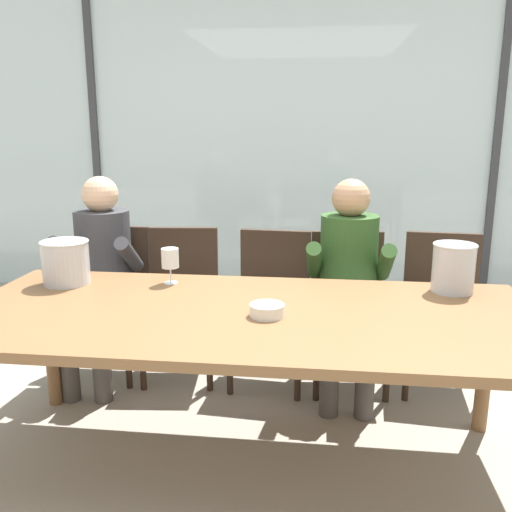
% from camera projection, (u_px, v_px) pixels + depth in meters
% --- Properties ---
extents(ground, '(14.00, 14.00, 0.00)m').
position_uv_depth(ground, '(268.00, 368.00, 3.36)').
color(ground, '#9E9384').
extents(window_glass_panel, '(7.61, 0.03, 2.60)m').
position_uv_depth(window_glass_panel, '(287.00, 147.00, 4.64)').
color(window_glass_panel, silver).
rests_on(window_glass_panel, ground).
extents(window_mullion_left, '(0.06, 0.06, 2.60)m').
position_uv_depth(window_mullion_left, '(96.00, 147.00, 4.81)').
color(window_mullion_left, '#38383D').
rests_on(window_mullion_left, ground).
extents(window_mullion_right, '(0.06, 0.06, 2.60)m').
position_uv_depth(window_mullion_right, '(496.00, 148.00, 4.42)').
color(window_mullion_right, '#38383D').
rests_on(window_mullion_right, ground).
extents(hillside_vineyard, '(13.61, 2.40, 1.85)m').
position_uv_depth(hillside_vineyard, '(302.00, 164.00, 8.36)').
color(hillside_vineyard, '#568942').
rests_on(hillside_vineyard, ground).
extents(dining_table, '(2.41, 1.05, 0.72)m').
position_uv_depth(dining_table, '(246.00, 325.00, 2.24)').
color(dining_table, brown).
rests_on(dining_table, ground).
extents(chair_near_curtain, '(0.44, 0.44, 0.87)m').
position_uv_depth(chair_near_curtain, '(112.00, 288.00, 3.29)').
color(chair_near_curtain, '#332319').
rests_on(chair_near_curtain, ground).
extents(chair_left_of_center, '(0.48, 0.48, 0.87)m').
position_uv_depth(chair_left_of_center, '(182.00, 290.00, 3.24)').
color(chair_left_of_center, '#332319').
rests_on(chair_left_of_center, ground).
extents(chair_center, '(0.47, 0.47, 0.87)m').
position_uv_depth(chair_center, '(272.00, 295.00, 3.16)').
color(chair_center, '#332319').
rests_on(chair_center, ground).
extents(chair_right_of_center, '(0.47, 0.47, 0.87)m').
position_uv_depth(chair_right_of_center, '(348.00, 297.00, 3.12)').
color(chair_right_of_center, '#332319').
rests_on(chair_right_of_center, ground).
extents(chair_near_window_right, '(0.48, 0.48, 0.87)m').
position_uv_depth(chair_near_window_right, '(442.00, 299.00, 3.08)').
color(chair_near_window_right, '#332319').
rests_on(chair_near_window_right, ground).
extents(person_charcoal_jacket, '(0.48, 0.62, 1.19)m').
position_uv_depth(person_charcoal_jacket, '(100.00, 266.00, 3.12)').
color(person_charcoal_jacket, '#38383D').
rests_on(person_charcoal_jacket, ground).
extents(person_olive_shirt, '(0.46, 0.61, 1.19)m').
position_uv_depth(person_olive_shirt, '(349.00, 274.00, 2.96)').
color(person_olive_shirt, '#2D5123').
rests_on(person_olive_shirt, ground).
extents(ice_bucket_primary, '(0.23, 0.23, 0.21)m').
position_uv_depth(ice_bucket_primary, '(66.00, 262.00, 2.59)').
color(ice_bucket_primary, '#B7B7BC').
rests_on(ice_bucket_primary, dining_table).
extents(ice_bucket_secondary, '(0.20, 0.20, 0.23)m').
position_uv_depth(ice_bucket_secondary, '(454.00, 267.00, 2.46)').
color(ice_bucket_secondary, '#B7B7BC').
rests_on(ice_bucket_secondary, dining_table).
extents(tasting_bowl, '(0.14, 0.14, 0.05)m').
position_uv_depth(tasting_bowl, '(267.00, 310.00, 2.16)').
color(tasting_bowl, silver).
rests_on(tasting_bowl, dining_table).
extents(wine_glass_near_bucket, '(0.08, 0.08, 0.17)m').
position_uv_depth(wine_glass_near_bucket, '(170.00, 260.00, 2.60)').
color(wine_glass_near_bucket, silver).
rests_on(wine_glass_near_bucket, dining_table).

